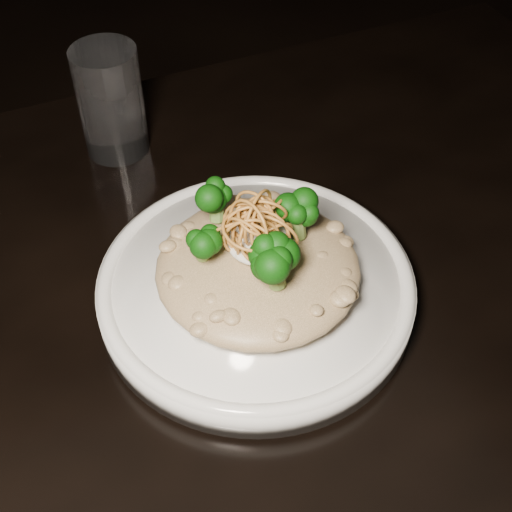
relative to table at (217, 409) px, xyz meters
The scene contains 7 objects.
table is the anchor object (origin of this frame).
plate 0.12m from the table, 35.00° to the left, with size 0.26×0.26×0.03m, color white.
risotto 0.14m from the table, 31.79° to the left, with size 0.17×0.17×0.04m, color brown.
broccoli 0.18m from the table, 36.26° to the left, with size 0.12×0.12×0.05m, color black, non-canonical shape.
cheese 0.17m from the table, 33.47° to the left, with size 0.05×0.05×0.01m, color white.
shallots 0.19m from the table, 34.33° to the left, with size 0.05×0.05×0.03m, color brown, non-canonical shape.
drinking_glass 0.32m from the table, 89.31° to the left, with size 0.07×0.07×0.11m, color silver.
Camera 1 is at (-0.10, -0.32, 1.22)m, focal length 50.00 mm.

